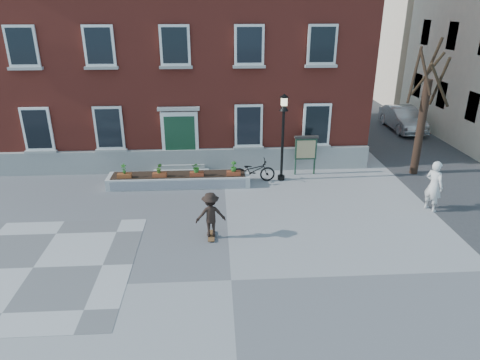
{
  "coord_description": "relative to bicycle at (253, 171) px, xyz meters",
  "views": [
    {
      "loc": [
        -0.37,
        -10.37,
        7.43
      ],
      "look_at": [
        0.5,
        4.0,
        1.5
      ],
      "focal_mm": 32.0,
      "sensor_mm": 36.0,
      "label": 1
    }
  ],
  "objects": [
    {
      "name": "notice_board",
      "position": [
        2.51,
        0.73,
        0.74
      ],
      "size": [
        1.1,
        0.16,
        1.87
      ],
      "color": "#1B3728",
      "rests_on": "ground"
    },
    {
      "name": "ground",
      "position": [
        -1.3,
        -7.45,
        -0.52
      ],
      "size": [
        100.0,
        100.0,
        0.0
      ],
      "primitive_type": "plane",
      "color": "gray",
      "rests_on": "ground"
    },
    {
      "name": "bystander",
      "position": [
        6.64,
        -3.3,
        0.48
      ],
      "size": [
        0.77,
        0.87,
        2.01
      ],
      "primitive_type": "imported",
      "rotation": [
        0.0,
        0.0,
        2.05
      ],
      "color": "silver",
      "rests_on": "ground"
    },
    {
      "name": "skateboarder",
      "position": [
        -1.88,
        -4.92,
        0.34
      ],
      "size": [
        1.09,
        0.78,
        1.66
      ],
      "color": "brown",
      "rests_on": "ground"
    },
    {
      "name": "parked_car",
      "position": [
        10.23,
        7.98,
        0.21
      ],
      "size": [
        1.58,
        4.47,
        1.47
      ],
      "primitive_type": "imported",
      "rotation": [
        0.0,
        0.0,
        -0.01
      ],
      "color": "#A5A7AA",
      "rests_on": "ground"
    },
    {
      "name": "bicycle",
      "position": [
        0.0,
        0.0,
        0.0
      ],
      "size": [
        2.0,
        0.75,
        1.04
      ],
      "primitive_type": "imported",
      "rotation": [
        0.0,
        0.0,
        1.6
      ],
      "color": "black",
      "rests_on": "ground"
    },
    {
      "name": "planter_assembly",
      "position": [
        -3.28,
        -0.27,
        -0.21
      ],
      "size": [
        6.2,
        1.12,
        1.15
      ],
      "color": "silver",
      "rests_on": "ground"
    },
    {
      "name": "bare_tree",
      "position": [
        7.71,
        0.56,
        2.27
      ],
      "size": [
        1.83,
        1.83,
        6.16
      ],
      "color": "#311F15",
      "rests_on": "ground"
    },
    {
      "name": "checker_patch",
      "position": [
        -7.3,
        -6.45,
        -0.52
      ],
      "size": [
        6.0,
        6.0,
        0.01
      ],
      "primitive_type": "cube",
      "color": "#5A5A5C",
      "rests_on": "ground"
    },
    {
      "name": "brick_building",
      "position": [
        -3.3,
        6.53,
        5.78
      ],
      "size": [
        18.4,
        10.85,
        12.6
      ],
      "color": "maroon",
      "rests_on": "ground"
    },
    {
      "name": "lamp_post",
      "position": [
        1.31,
        0.13,
        2.02
      ],
      "size": [
        0.4,
        0.4,
        3.93
      ],
      "color": "black",
      "rests_on": "ground"
    }
  ]
}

